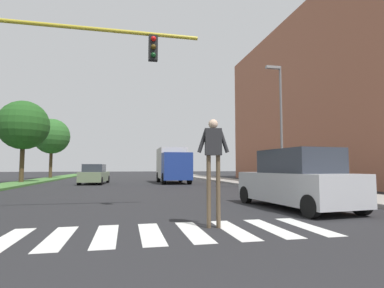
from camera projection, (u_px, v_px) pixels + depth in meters
The scene contains 12 objects.
ground_plane at pixel (132, 181), 29.53m from camera, with size 140.00×140.00×0.00m, color #262628.
crosswalk at pixel (151, 233), 6.29m from camera, with size 7.65×2.20×0.01m.
median_strip at pixel (26, 183), 25.73m from camera, with size 2.56×64.00×0.15m, color #477A38.
tree_far at pixel (24, 125), 25.69m from camera, with size 4.14×4.14×6.86m.
tree_distant at pixel (52, 136), 35.97m from camera, with size 4.15×4.15×6.98m.
apartment_block_right at pixel (362, 97), 26.40m from camera, with size 11.82×30.97×14.92m, color #A36047.
sidewalk_right at pixel (229, 181), 29.54m from camera, with size 3.00×64.00×0.15m, color #9E9991.
street_lamp_right at pixel (280, 115), 18.63m from camera, with size 1.02×0.24×7.50m.
pedestrian_performer at pixel (213, 155), 7.00m from camera, with size 0.75×0.30×2.49m.
suv_crossing at pixel (296, 180), 10.16m from camera, with size 2.36×4.76×1.97m.
sedan_midblock at pixel (95, 175), 24.95m from camera, with size 2.19×4.64×1.62m.
truck_box_delivery at pixel (173, 164), 26.81m from camera, with size 2.40×6.20×3.10m.
Camera 1 is at (-0.52, -0.30, 1.37)m, focal length 28.37 mm.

